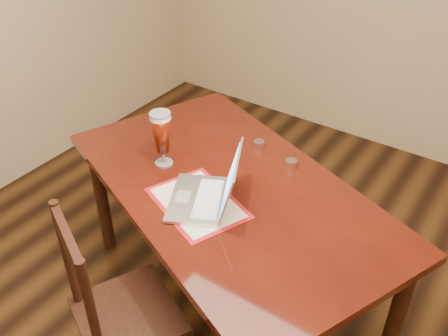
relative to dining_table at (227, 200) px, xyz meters
The scene contains 3 objects.
room_shell 1.11m from the dining_table, 55.20° to the right, with size 4.51×5.01×2.71m.
dining_table is the anchor object (origin of this frame).
dining_chair 0.74m from the dining_table, 99.09° to the right, with size 0.60×0.59×1.07m.
Camera 1 is at (0.85, -1.26, 2.32)m, focal length 40.00 mm.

